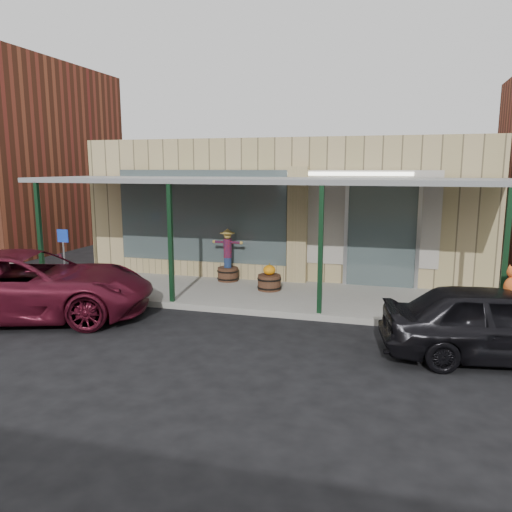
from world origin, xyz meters
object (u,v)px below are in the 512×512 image
(handicap_sign, at_px, (64,251))
(car_maroon, at_px, (28,285))
(barrel_scarecrow, at_px, (228,263))
(parked_sedan, at_px, (498,323))
(barrel_pumpkin, at_px, (269,281))

(handicap_sign, relative_size, car_maroon, 0.30)
(barrel_scarecrow, bearing_deg, car_maroon, -123.55)
(car_maroon, bearing_deg, parked_sedan, -109.05)
(barrel_scarecrow, relative_size, car_maroon, 0.27)
(handicap_sign, height_order, car_maroon, handicap_sign)
(barrel_pumpkin, distance_m, car_maroon, 5.86)
(barrel_pumpkin, distance_m, parked_sedan, 5.98)
(handicap_sign, xyz_separation_m, car_maroon, (0.46, -1.93, -0.43))
(barrel_pumpkin, relative_size, car_maroon, 0.14)
(handicap_sign, bearing_deg, car_maroon, -73.36)
(barrel_scarecrow, relative_size, barrel_pumpkin, 2.00)
(barrel_scarecrow, xyz_separation_m, parked_sedan, (6.41, -4.04, 0.02))
(barrel_scarecrow, height_order, parked_sedan, barrel_scarecrow)
(handicap_sign, bearing_deg, barrel_pumpkin, 19.37)
(handicap_sign, distance_m, parked_sedan, 10.35)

